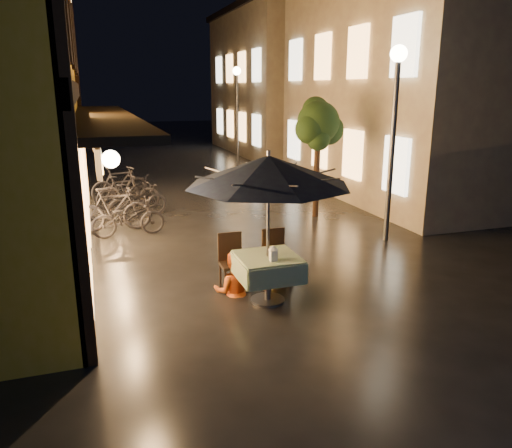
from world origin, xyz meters
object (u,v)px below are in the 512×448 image
object	(u,v)px
table_lantern	(273,252)
person_orange	(233,253)
streetlamp_near	(395,109)
person_yellow	(278,247)
patio_umbrella	(268,171)
bicycle_0	(128,218)
cafe_table	(268,267)

from	to	relation	value
table_lantern	person_orange	distance (m)	0.90
streetlamp_near	person_yellow	world-z (taller)	streetlamp_near
patio_umbrella	person_yellow	bearing A→B (deg)	56.65
patio_umbrella	bicycle_0	size ratio (longest dim) A/B	1.54
person_orange	bicycle_0	xyz separation A→B (m)	(-1.41, 3.98, -0.27)
cafe_table	patio_umbrella	distance (m)	1.56
streetlamp_near	person_yellow	distance (m)	4.34
patio_umbrella	bicycle_0	distance (m)	5.15
streetlamp_near	patio_umbrella	distance (m)	4.43
cafe_table	person_yellow	size ratio (longest dim) A/B	0.71
cafe_table	patio_umbrella	size ratio (longest dim) A/B	0.38
streetlamp_near	cafe_table	world-z (taller)	streetlamp_near
streetlamp_near	person_yellow	bearing A→B (deg)	-152.43
table_lantern	person_yellow	size ratio (longest dim) A/B	0.18
cafe_table	patio_umbrella	xyz separation A→B (m)	(0.00, 0.00, 1.56)
table_lantern	bicycle_0	xyz separation A→B (m)	(-1.84, 4.74, -0.48)
streetlamp_near	person_yellow	xyz separation A→B (m)	(-3.30, -1.73, -2.22)
patio_umbrella	table_lantern	size ratio (longest dim) A/B	10.37
table_lantern	person_orange	world-z (taller)	person_orange
cafe_table	person_yellow	distance (m)	0.72
streetlamp_near	person_orange	bearing A→B (deg)	-156.41
streetlamp_near	person_orange	world-z (taller)	streetlamp_near
person_orange	table_lantern	bearing A→B (deg)	135.09
bicycle_0	streetlamp_near	bearing A→B (deg)	-115.06
patio_umbrella	person_yellow	distance (m)	1.62
streetlamp_near	table_lantern	world-z (taller)	streetlamp_near
patio_umbrella	person_yellow	world-z (taller)	patio_umbrella
patio_umbrella	bicycle_0	world-z (taller)	patio_umbrella
table_lantern	cafe_table	bearing A→B (deg)	90.00
cafe_table	table_lantern	distance (m)	0.41
patio_umbrella	bicycle_0	xyz separation A→B (m)	(-1.84, 4.50, -1.71)
cafe_table	bicycle_0	size ratio (longest dim) A/B	0.59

